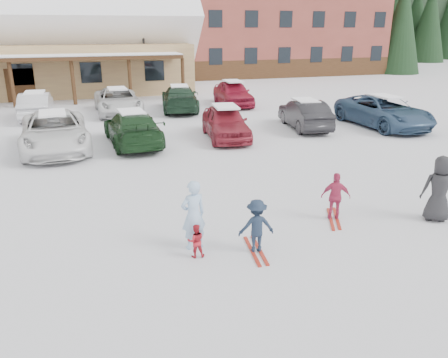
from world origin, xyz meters
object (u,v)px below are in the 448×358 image
object	(u,v)px
parked_car_3	(132,128)
parked_car_11	(180,98)
lamp_post	(144,45)
parked_car_12	(233,93)
parked_car_2	(55,132)
adult_skier	(193,215)
parked_car_4	(225,122)
parked_car_9	(36,106)
parked_car_10	(118,101)
parked_car_5	(305,114)
child_navy	(256,226)
toddler_red	(196,241)
child_magenta	(336,197)
bystander_dark	(439,189)
parked_car_6	(384,111)

from	to	relation	value
parked_car_3	parked_car_11	distance (m)	8.15
lamp_post	parked_car_12	world-z (taller)	lamp_post
parked_car_2	parked_car_12	xyz separation A→B (m)	(10.38, 8.07, 0.00)
adult_skier	parked_car_4	world-z (taller)	adult_skier
lamp_post	parked_car_3	world-z (taller)	lamp_post
parked_car_9	parked_car_10	distance (m)	4.39
parked_car_2	parked_car_12	size ratio (longest dim) A/B	1.22
parked_car_5	adult_skier	bearing A→B (deg)	60.02
parked_car_11	parked_car_12	distance (m)	3.74
child_navy	parked_car_3	size ratio (longest dim) A/B	0.25
lamp_post	toddler_red	bearing A→B (deg)	-95.68
toddler_red	parked_car_12	world-z (taller)	parked_car_12
adult_skier	parked_car_10	size ratio (longest dim) A/B	0.31
child_magenta	parked_car_3	distance (m)	10.30
parked_car_4	parked_car_9	bearing A→B (deg)	145.11
bystander_dark	parked_car_10	distance (m)	18.86
toddler_red	parked_car_12	size ratio (longest dim) A/B	0.17
bystander_dark	parked_car_2	bearing A→B (deg)	-18.73
parked_car_3	parked_car_4	bearing A→B (deg)	173.82
adult_skier	child_navy	size ratio (longest dim) A/B	1.31
parked_car_2	child_navy	bearing A→B (deg)	-69.71
toddler_red	bystander_dark	world-z (taller)	bystander_dark
parked_car_10	parked_car_3	bearing A→B (deg)	-91.30
bystander_dark	parked_car_4	bearing A→B (deg)	-48.13
child_navy	parked_car_9	xyz separation A→B (m)	(-5.92, 17.71, 0.10)
child_navy	parked_car_11	size ratio (longest dim) A/B	0.24
adult_skier	parked_car_11	size ratio (longest dim) A/B	0.32
parked_car_2	parked_car_6	size ratio (longest dim) A/B	1.00
parked_car_9	parked_car_5	bearing A→B (deg)	152.78
child_navy	parked_car_6	distance (m)	14.95
child_magenta	parked_car_9	distance (m)	18.76
bystander_dark	parked_car_6	world-z (taller)	bystander_dark
adult_skier	child_magenta	xyz separation A→B (m)	(3.88, 0.41, -0.17)
child_magenta	parked_car_6	distance (m)	12.42
bystander_dark	child_magenta	bearing A→B (deg)	9.40
bystander_dark	parked_car_9	size ratio (longest dim) A/B	0.39
child_navy	bystander_dark	bearing A→B (deg)	-170.91
parked_car_3	parked_car_5	world-z (taller)	parked_car_3
parked_car_10	toddler_red	bearing A→B (deg)	-90.70
parked_car_6	parked_car_12	world-z (taller)	parked_car_12
parked_car_3	bystander_dark	bearing A→B (deg)	119.02
parked_car_5	parked_car_6	world-z (taller)	parked_car_6
lamp_post	parked_car_9	distance (m)	11.25
parked_car_6	parked_car_12	bearing A→B (deg)	119.74
child_navy	parked_car_6	bearing A→B (deg)	-129.58
parked_car_5	parked_car_11	xyz separation A→B (m)	(-4.85, 6.68, 0.04)
toddler_red	parked_car_4	distance (m)	10.83
parked_car_2	child_magenta	bearing A→B (deg)	-56.25
toddler_red	parked_car_10	world-z (taller)	parked_car_10
parked_car_5	parked_car_9	bearing A→B (deg)	-19.19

